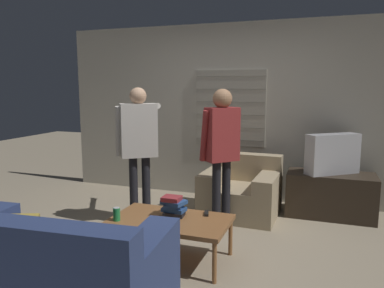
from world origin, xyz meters
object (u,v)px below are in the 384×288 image
(armchair_beige, at_px, (241,192))
(person_left_standing, at_px, (139,139))
(spare_remote, at_px, (206,213))
(couch_blue, at_px, (44,278))
(tv, at_px, (332,154))
(book_stack, at_px, (174,206))
(person_right_standing, at_px, (221,142))
(soda_can, at_px, (117,214))
(coffee_table, at_px, (170,222))

(armchair_beige, relative_size, person_left_standing, 0.59)
(spare_remote, bearing_deg, couch_blue, -134.45)
(tv, distance_m, spare_remote, 2.00)
(book_stack, relative_size, spare_remote, 1.84)
(person_right_standing, xyz_separation_m, soda_can, (-0.69, -1.16, -0.55))
(book_stack, distance_m, soda_can, 0.54)
(coffee_table, height_order, person_right_standing, person_right_standing)
(coffee_table, relative_size, spare_remote, 8.20)
(coffee_table, bearing_deg, person_left_standing, 133.21)
(armchair_beige, xyz_separation_m, person_right_standing, (-0.13, -0.57, 0.73))
(coffee_table, distance_m, soda_can, 0.51)
(soda_can, bearing_deg, person_left_standing, 104.87)
(soda_can, bearing_deg, couch_blue, -90.07)
(person_left_standing, distance_m, spare_remote, 1.29)
(couch_blue, relative_size, person_left_standing, 1.05)
(person_left_standing, bearing_deg, soda_can, -110.50)
(person_right_standing, height_order, book_stack, person_right_standing)
(coffee_table, xyz_separation_m, soda_can, (-0.45, -0.21, 0.10))
(armchair_beige, xyz_separation_m, coffee_table, (-0.37, -1.52, 0.08))
(coffee_table, height_order, book_stack, book_stack)
(armchair_beige, xyz_separation_m, person_left_standing, (-1.08, -0.76, 0.74))
(couch_blue, height_order, soda_can, couch_blue)
(tv, height_order, person_right_standing, person_right_standing)
(coffee_table, bearing_deg, soda_can, -154.88)
(couch_blue, relative_size, tv, 2.59)
(soda_can, bearing_deg, spare_remote, 30.55)
(person_right_standing, relative_size, book_stack, 6.50)
(armchair_beige, bearing_deg, person_left_standing, 37.23)
(couch_blue, xyz_separation_m, book_stack, (0.45, 1.27, 0.18))
(tv, bearing_deg, book_stack, 11.40)
(person_left_standing, bearing_deg, armchair_beige, -0.18)
(tv, height_order, person_left_standing, person_left_standing)
(tv, relative_size, person_left_standing, 0.41)
(armchair_beige, bearing_deg, book_stack, 77.60)
(armchair_beige, xyz_separation_m, spare_remote, (-0.08, -1.29, 0.12))
(couch_blue, height_order, tv, tv)
(couch_blue, bearing_deg, person_right_standing, 67.36)
(tv, xyz_separation_m, book_stack, (-1.46, -1.72, -0.30))
(tv, relative_size, spare_remote, 4.92)
(couch_blue, relative_size, spare_remote, 12.71)
(soda_can, xyz_separation_m, spare_remote, (0.74, 0.44, -0.05))
(book_stack, bearing_deg, couch_blue, -109.57)
(person_left_standing, distance_m, person_right_standing, 0.97)
(person_left_standing, xyz_separation_m, spare_remote, (1.00, -0.53, -0.62))
(person_right_standing, bearing_deg, coffee_table, -149.92)
(book_stack, xyz_separation_m, spare_remote, (0.29, 0.14, -0.09))
(tv, height_order, spare_remote, tv)
(soda_can, bearing_deg, person_right_standing, 59.04)
(book_stack, bearing_deg, person_left_standing, 136.61)
(spare_remote, bearing_deg, tv, 36.94)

